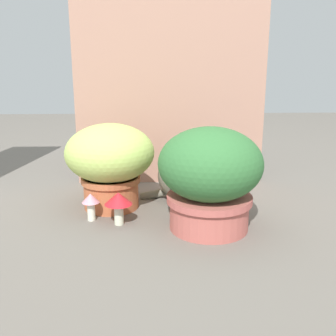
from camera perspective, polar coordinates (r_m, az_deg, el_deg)
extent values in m
plane|color=#666058|center=(1.59, -1.47, -7.02)|extent=(6.00, 6.00, 0.00)
cube|color=tan|center=(1.95, 0.32, 11.33)|extent=(0.90, 0.03, 0.93)
cylinder|color=#C0623C|center=(1.69, -7.99, -3.32)|extent=(0.22, 0.22, 0.13)
cylinder|color=#BA643E|center=(1.67, -8.06, -1.55)|extent=(0.24, 0.24, 0.02)
ellipsoid|color=#B2CC62|center=(1.64, -8.20, 2.15)|extent=(0.36, 0.36, 0.23)
cylinder|color=#BB5D54|center=(1.48, 5.79, -6.14)|extent=(0.28, 0.28, 0.13)
cylinder|color=#B85A52|center=(1.46, 5.84, -4.29)|extent=(0.31, 0.31, 0.02)
ellipsoid|color=#336E36|center=(1.43, 5.98, 0.59)|extent=(0.37, 0.37, 0.26)
ellipsoid|color=gray|center=(1.74, 2.82, -1.11)|extent=(0.27, 0.19, 0.22)
ellipsoid|color=#ABAB97|center=(1.76, 5.94, -1.34)|extent=(0.08, 0.11, 0.11)
sphere|color=gray|center=(1.73, 6.48, 2.68)|extent=(0.12, 0.12, 0.11)
cone|color=gray|center=(1.75, 6.31, 4.86)|extent=(0.04, 0.04, 0.04)
cone|color=gray|center=(1.69, 6.77, 4.48)|extent=(0.04, 0.04, 0.04)
cylinder|color=gray|center=(1.79, -1.14, -3.54)|extent=(0.19, 0.05, 0.07)
cylinder|color=white|center=(1.58, -10.75, -6.01)|extent=(0.03, 0.03, 0.07)
cone|color=pink|center=(1.56, -10.85, -4.17)|extent=(0.07, 0.07, 0.04)
cylinder|color=silver|center=(1.52, -6.94, -6.47)|extent=(0.03, 0.03, 0.08)
cone|color=red|center=(1.50, -7.01, -4.26)|extent=(0.10, 0.10, 0.05)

